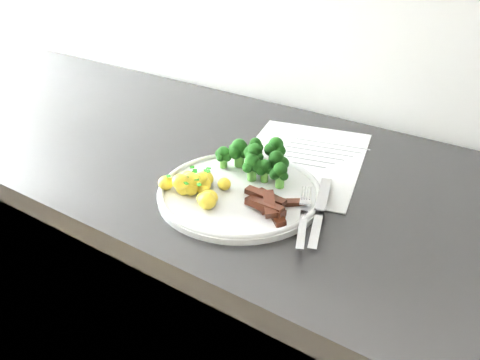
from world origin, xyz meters
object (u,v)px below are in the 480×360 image
(broccoli, at_px, (257,157))
(knife, at_px, (318,219))
(plate, at_px, (240,192))
(fork, at_px, (303,219))
(potatoes, at_px, (196,185))
(beef_strips, at_px, (268,205))
(recipe_paper, at_px, (301,159))

(broccoli, bearing_deg, knife, -23.85)
(plate, height_order, fork, fork)
(plate, relative_size, potatoes, 2.28)
(beef_strips, distance_m, fork, 0.06)
(potatoes, xyz_separation_m, knife, (0.20, 0.04, -0.02))
(broccoli, bearing_deg, beef_strips, -49.23)
(recipe_paper, relative_size, beef_strips, 3.87)
(recipe_paper, bearing_deg, broccoli, -106.84)
(broccoli, xyz_separation_m, beef_strips, (0.08, -0.09, -0.02))
(beef_strips, bearing_deg, potatoes, -170.12)
(plate, bearing_deg, beef_strips, -19.16)
(plate, bearing_deg, fork, -11.80)
(recipe_paper, height_order, potatoes, potatoes)
(fork, bearing_deg, recipe_paper, 118.38)
(plate, bearing_deg, potatoes, -140.53)
(knife, bearing_deg, beef_strips, -163.85)
(broccoli, bearing_deg, recipe_paper, 73.16)
(plate, height_order, beef_strips, beef_strips)
(potatoes, bearing_deg, knife, 12.28)
(broccoli, distance_m, beef_strips, 0.12)
(beef_strips, height_order, knife, beef_strips)
(potatoes, xyz_separation_m, beef_strips, (0.12, 0.02, -0.00))
(potatoes, bearing_deg, plate, 39.47)
(potatoes, xyz_separation_m, fork, (0.19, 0.02, -0.01))
(fork, bearing_deg, broccoli, 146.39)
(potatoes, height_order, beef_strips, potatoes)
(recipe_paper, bearing_deg, beef_strips, -77.07)
(recipe_paper, xyz_separation_m, plate, (-0.02, -0.17, 0.01))
(broccoli, relative_size, potatoes, 1.27)
(broccoli, bearing_deg, plate, -83.30)
(broccoli, distance_m, knife, 0.17)
(potatoes, relative_size, knife, 0.63)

